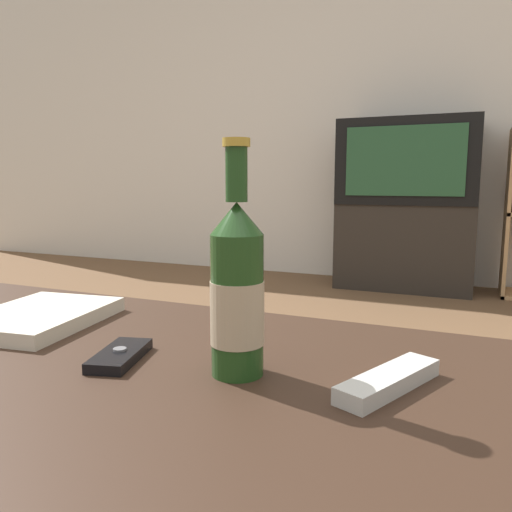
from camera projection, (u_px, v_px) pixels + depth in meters
back_wall at (410, 82)px, 3.20m from camera, size 8.00×0.05×2.60m
coffee_table at (83, 430)px, 0.59m from camera, size 1.20×0.77×0.43m
tv_stand at (404, 247)px, 3.10m from camera, size 0.81×0.37×0.53m
television at (408, 162)px, 3.02m from camera, size 0.81×0.41×0.51m
beer_bottle at (237, 291)px, 0.60m from camera, size 0.07×0.07×0.29m
cell_phone at (120, 355)px, 0.66m from camera, size 0.08×0.12×0.02m
remote_control at (389, 381)px, 0.57m from camera, size 0.10×0.16×0.02m
table_book at (39, 317)px, 0.83m from camera, size 0.21×0.26×0.02m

